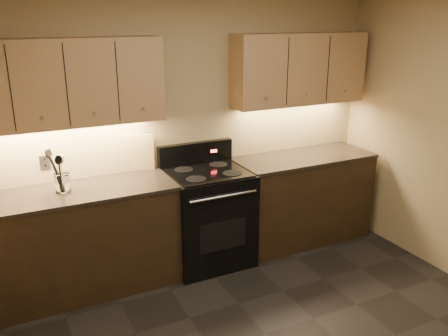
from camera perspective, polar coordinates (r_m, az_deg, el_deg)
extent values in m
cube|color=tan|center=(4.57, -4.63, 5.01)|extent=(4.00, 0.04, 2.60)
cube|color=black|center=(4.31, -16.66, -8.56)|extent=(1.60, 0.60, 0.90)
cube|color=#382C23|center=(4.13, -17.23, -2.78)|extent=(1.62, 0.62, 0.03)
cube|color=black|center=(5.12, 9.29, -3.71)|extent=(1.44, 0.60, 0.90)
cube|color=#382C23|center=(4.97, 9.55, 1.28)|extent=(1.46, 0.62, 0.03)
cube|color=black|center=(4.58, -1.92, -6.00)|extent=(0.76, 0.65, 0.92)
cube|color=black|center=(4.41, -1.98, -0.48)|extent=(0.70, 0.60, 0.01)
cube|color=black|center=(4.63, -3.44, 1.76)|extent=(0.76, 0.07, 0.22)
cube|color=red|center=(4.67, -1.23, 2.06)|extent=(0.06, 0.00, 0.03)
cylinder|color=silver|center=(4.17, -0.04, -3.44)|extent=(0.65, 0.02, 0.02)
cube|color=black|center=(4.33, -0.11, -8.14)|extent=(0.46, 0.00, 0.28)
cylinder|color=black|center=(4.21, -3.38, -1.31)|extent=(0.18, 0.18, 0.00)
cylinder|color=black|center=(4.36, 0.99, -0.62)|extent=(0.18, 0.18, 0.00)
cylinder|color=black|center=(4.48, -4.87, -0.16)|extent=(0.18, 0.18, 0.00)
cylinder|color=black|center=(4.61, -0.71, 0.45)|extent=(0.18, 0.18, 0.00)
cube|color=#A67C53|center=(4.07, -18.76, 9.67)|extent=(1.60, 0.30, 0.70)
cube|color=#A67C53|center=(4.91, 9.07, 11.68)|extent=(1.44, 0.30, 0.70)
cube|color=#B2B5BA|center=(4.33, -20.74, 0.65)|extent=(0.08, 0.01, 0.12)
cylinder|color=white|center=(4.11, -18.85, -1.68)|extent=(0.15, 0.15, 0.16)
cylinder|color=white|center=(4.13, -18.76, -2.60)|extent=(0.12, 0.12, 0.02)
cube|color=tan|center=(4.45, -10.20, 1.81)|extent=(0.28, 0.11, 0.35)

